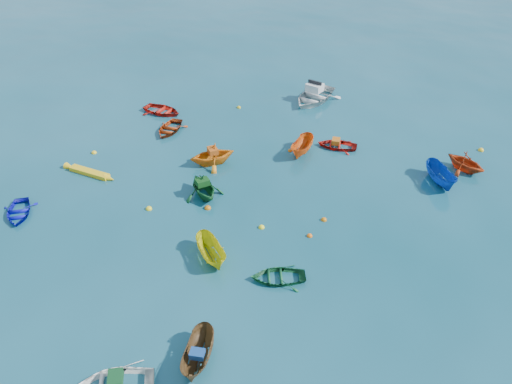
% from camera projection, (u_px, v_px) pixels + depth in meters
% --- Properties ---
extents(ground, '(160.00, 160.00, 0.00)m').
position_uv_depth(ground, '(219.00, 251.00, 25.07)').
color(ground, '#0A404E').
rests_on(ground, ground).
extents(dinghy_blue_sw, '(3.01, 3.18, 0.54)m').
position_uv_depth(dinghy_blue_sw, '(19.00, 215.00, 27.54)').
color(dinghy_blue_sw, '#0E10B8').
rests_on(dinghy_blue_sw, ground).
extents(sampan_brown_mid, '(1.59, 2.90, 1.06)m').
position_uv_depth(sampan_brown_mid, '(199.00, 361.00, 19.72)').
color(sampan_brown_mid, brown).
rests_on(sampan_brown_mid, ground).
extents(dinghy_orange_w, '(3.79, 3.78, 1.51)m').
position_uv_depth(dinghy_orange_w, '(213.00, 164.00, 31.95)').
color(dinghy_orange_w, orange).
rests_on(dinghy_orange_w, ground).
extents(sampan_yellow_mid, '(2.77, 2.71, 1.09)m').
position_uv_depth(sampan_yellow_mid, '(212.00, 259.00, 24.62)').
color(sampan_yellow_mid, '#D2C812').
rests_on(sampan_yellow_mid, ground).
extents(dinghy_green_e, '(3.12, 2.75, 0.54)m').
position_uv_depth(dinghy_green_e, '(278.00, 279.00, 23.46)').
color(dinghy_green_e, '#14572E').
rests_on(dinghy_green_e, ground).
extents(dinghy_red_nw, '(3.32, 2.54, 0.64)m').
position_uv_depth(dinghy_red_nw, '(162.00, 113.00, 37.96)').
color(dinghy_red_nw, red).
rests_on(dinghy_red_nw, ground).
extents(sampan_orange_n, '(1.20, 2.93, 1.12)m').
position_uv_depth(sampan_orange_n, '(302.00, 153.00, 33.03)').
color(sampan_orange_n, '#DF5E15').
rests_on(sampan_orange_n, ground).
extents(dinghy_green_n, '(3.55, 3.52, 1.42)m').
position_uv_depth(dinghy_green_n, '(204.00, 196.00, 29.03)').
color(dinghy_green_n, '#135123').
rests_on(dinghy_green_n, ground).
extents(dinghy_red_ne, '(2.87, 2.24, 0.55)m').
position_uv_depth(dinghy_red_ne, '(337.00, 147.00, 33.68)').
color(dinghy_red_ne, red).
rests_on(dinghy_red_ne, ground).
extents(sampan_blue_far, '(2.54, 3.15, 1.16)m').
position_uv_depth(sampan_blue_far, '(439.00, 183.00, 30.14)').
color(sampan_blue_far, '#0D3FA6').
rests_on(sampan_blue_far, ground).
extents(dinghy_red_far, '(2.32, 3.07, 0.60)m').
position_uv_depth(dinghy_red_far, '(170.00, 131.00, 35.57)').
color(dinghy_red_far, '#AC360E').
rests_on(dinghy_red_far, ground).
extents(dinghy_orange_far, '(3.31, 3.18, 1.34)m').
position_uv_depth(dinghy_orange_far, '(464.00, 170.00, 31.34)').
color(dinghy_orange_far, '#B93811').
rests_on(dinghy_orange_far, ground).
extents(kayak_yellow, '(3.53, 0.70, 0.34)m').
position_uv_depth(kayak_yellow, '(90.00, 174.00, 30.93)').
color(kayak_yellow, yellow).
rests_on(kayak_yellow, ground).
extents(motorboat_white, '(4.28, 5.27, 1.56)m').
position_uv_depth(motorboat_white, '(314.00, 101.00, 39.80)').
color(motorboat_white, silver).
rests_on(motorboat_white, ground).
extents(tarp_green_a, '(0.82, 0.88, 0.34)m').
position_uv_depth(tarp_green_a, '(115.00, 379.00, 18.53)').
color(tarp_green_a, '#11441F').
rests_on(tarp_green_a, dinghy_white_near).
extents(tarp_blue_a, '(0.64, 0.54, 0.27)m').
position_uv_depth(tarp_blue_a, '(197.00, 354.00, 19.22)').
color(tarp_blue_a, navy).
rests_on(tarp_blue_a, sampan_brown_mid).
extents(tarp_orange_a, '(0.92, 0.93, 0.36)m').
position_uv_depth(tarp_orange_a, '(213.00, 151.00, 31.43)').
color(tarp_orange_a, '#C15013').
rests_on(tarp_orange_a, dinghy_orange_w).
extents(tarp_green_b, '(0.92, 0.94, 0.36)m').
position_uv_depth(tarp_green_b, '(202.00, 182.00, 28.60)').
color(tarp_green_b, '#114515').
rests_on(tarp_green_b, dinghy_green_n).
extents(tarp_orange_b, '(0.61, 0.75, 0.33)m').
position_uv_depth(tarp_orange_b, '(336.00, 141.00, 33.45)').
color(tarp_orange_b, '#CE6315').
rests_on(tarp_orange_b, dinghy_red_ne).
extents(buoy_ye_a, '(0.36, 0.36, 0.36)m').
position_uv_depth(buoy_ye_a, '(149.00, 209.00, 27.96)').
color(buoy_ye_a, yellow).
rests_on(buoy_ye_a, ground).
extents(buoy_or_b, '(0.30, 0.30, 0.30)m').
position_uv_depth(buoy_or_b, '(310.00, 236.00, 26.03)').
color(buoy_or_b, orange).
rests_on(buoy_or_b, ground).
extents(buoy_ye_b, '(0.35, 0.35, 0.35)m').
position_uv_depth(buoy_ye_b, '(94.00, 153.00, 33.03)').
color(buoy_ye_b, yellow).
rests_on(buoy_ye_b, ground).
extents(buoy_or_c, '(0.37, 0.37, 0.37)m').
position_uv_depth(buoy_or_c, '(208.00, 208.00, 28.01)').
color(buoy_or_c, orange).
rests_on(buoy_or_c, ground).
extents(buoy_ye_c, '(0.33, 0.33, 0.33)m').
position_uv_depth(buoy_ye_c, '(262.00, 228.00, 26.61)').
color(buoy_ye_c, '#FFF01A').
rests_on(buoy_ye_c, ground).
extents(buoy_or_d, '(0.33, 0.33, 0.33)m').
position_uv_depth(buoy_or_d, '(324.00, 220.00, 27.14)').
color(buoy_or_d, orange).
rests_on(buoy_or_d, ground).
extents(buoy_ye_d, '(0.32, 0.32, 0.32)m').
position_uv_depth(buoy_ye_d, '(239.00, 108.00, 38.70)').
color(buoy_ye_d, gold).
rests_on(buoy_ye_d, ground).
extents(buoy_or_e, '(0.30, 0.30, 0.30)m').
position_uv_depth(buoy_or_e, '(290.00, 151.00, 33.25)').
color(buoy_or_e, orange).
rests_on(buoy_or_e, ground).
extents(buoy_ye_e, '(0.38, 0.38, 0.38)m').
position_uv_depth(buoy_ye_e, '(481.00, 151.00, 33.31)').
color(buoy_ye_e, yellow).
rests_on(buoy_ye_e, ground).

